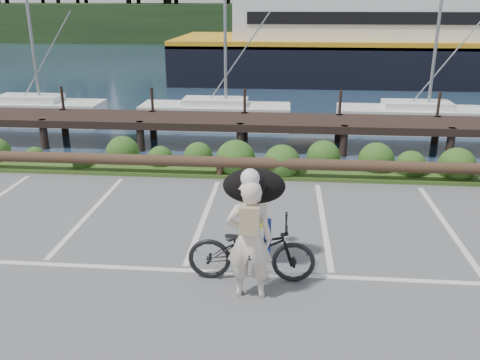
% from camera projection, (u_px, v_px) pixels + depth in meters
% --- Properties ---
extents(ground, '(72.00, 72.00, 0.00)m').
position_uv_depth(ground, '(188.00, 260.00, 9.36)').
color(ground, '#565659').
extents(harbor_backdrop, '(170.00, 160.00, 30.00)m').
position_uv_depth(harbor_backdrop, '(279.00, 29.00, 82.94)').
color(harbor_backdrop, '#1C2D43').
rests_on(harbor_backdrop, ground).
extents(vegetation_strip, '(34.00, 1.60, 0.10)m').
position_uv_depth(vegetation_strip, '(223.00, 168.00, 14.32)').
color(vegetation_strip, '#3D5B21').
rests_on(vegetation_strip, ground).
extents(log_rail, '(32.00, 0.30, 0.60)m').
position_uv_depth(log_rail, '(220.00, 178.00, 13.68)').
color(log_rail, '#443021').
rests_on(log_rail, ground).
extents(bicycle, '(2.16, 0.77, 1.13)m').
position_uv_depth(bicycle, '(251.00, 249.00, 8.53)').
color(bicycle, black).
rests_on(bicycle, ground).
extents(cyclist, '(0.73, 0.48, 2.00)m').
position_uv_depth(cyclist, '(250.00, 239.00, 7.92)').
color(cyclist, '#EFDFCB').
rests_on(cyclist, ground).
extents(dog, '(0.55, 1.11, 0.64)m').
position_uv_depth(dog, '(254.00, 186.00, 8.88)').
color(dog, black).
rests_on(dog, bicycle).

